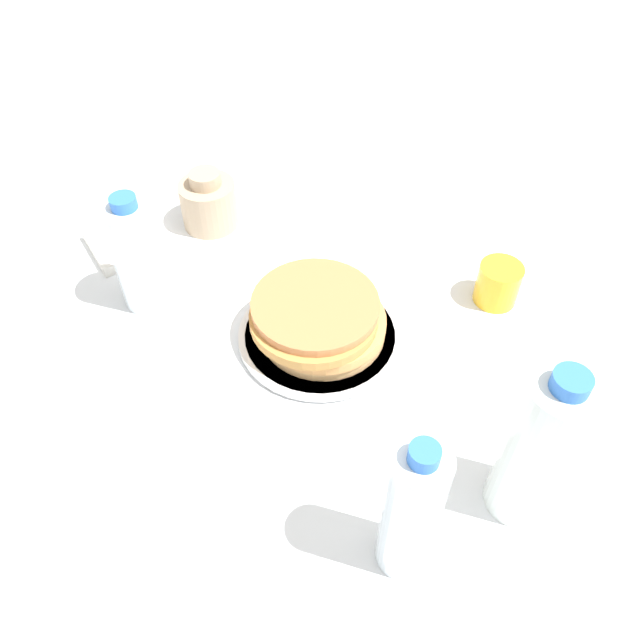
# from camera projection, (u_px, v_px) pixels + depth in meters

# --- Properties ---
(ground_plane) EXTENTS (4.00, 4.00, 0.00)m
(ground_plane) POSITION_uv_depth(u_px,v_px,m) (311.00, 340.00, 0.95)
(ground_plane) COLOR white
(plate) EXTENTS (0.25, 0.25, 0.01)m
(plate) POSITION_uv_depth(u_px,v_px,m) (320.00, 335.00, 0.94)
(plate) COLOR white
(plate) RESTS_ON ground_plane
(pancake_stack) EXTENTS (0.20, 0.20, 0.07)m
(pancake_stack) POSITION_uv_depth(u_px,v_px,m) (319.00, 318.00, 0.92)
(pancake_stack) COLOR tan
(pancake_stack) RESTS_ON plate
(juice_glass) EXTENTS (0.07, 0.07, 0.07)m
(juice_glass) POSITION_uv_depth(u_px,v_px,m) (498.00, 284.00, 0.98)
(juice_glass) COLOR yellow
(juice_glass) RESTS_ON ground_plane
(cream_jug) EXTENTS (0.10, 0.10, 0.11)m
(cream_jug) POSITION_uv_depth(u_px,v_px,m) (209.00, 202.00, 1.11)
(cream_jug) COLOR tan
(cream_jug) RESTS_ON ground_plane
(water_bottle_near) EXTENTS (0.08, 0.08, 0.25)m
(water_bottle_near) POSITION_uv_depth(u_px,v_px,m) (539.00, 449.00, 0.68)
(water_bottle_near) COLOR silver
(water_bottle_near) RESTS_ON ground_plane
(water_bottle_mid) EXTENTS (0.06, 0.06, 0.23)m
(water_bottle_mid) POSITION_uv_depth(u_px,v_px,m) (411.00, 512.00, 0.64)
(water_bottle_mid) COLOR silver
(water_bottle_mid) RESTS_ON ground_plane
(water_bottle_far) EXTENTS (0.08, 0.08, 0.20)m
(water_bottle_far) POSITION_uv_depth(u_px,v_px,m) (138.00, 255.00, 0.94)
(water_bottle_far) COLOR silver
(water_bottle_far) RESTS_ON ground_plane
(napkin) EXTENTS (0.15, 0.15, 0.02)m
(napkin) POSITION_uv_depth(u_px,v_px,m) (127.00, 242.00, 1.09)
(napkin) COLOR white
(napkin) RESTS_ON ground_plane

